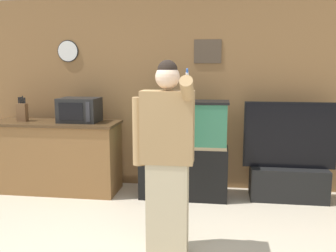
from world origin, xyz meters
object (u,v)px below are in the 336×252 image
at_px(counter_island, 57,156).
at_px(tv_on_stand, 288,172).
at_px(person_standing, 166,156).
at_px(aquarium_on_stand, 184,150).
at_px(knife_block, 22,112).
at_px(microwave, 80,110).

bearing_deg(counter_island, tv_on_stand, 1.46).
bearing_deg(tv_on_stand, person_standing, -130.36).
distance_m(counter_island, aquarium_on_stand, 1.74).
bearing_deg(person_standing, knife_block, 145.60).
bearing_deg(person_standing, microwave, 132.09).
height_order(knife_block, person_standing, person_standing).
bearing_deg(person_standing, tv_on_stand, 49.64).
height_order(microwave, tv_on_stand, microwave).
bearing_deg(counter_island, aquarium_on_stand, -0.89).
xyz_separation_m(microwave, knife_block, (-0.79, -0.04, -0.03)).
bearing_deg(aquarium_on_stand, counter_island, 179.11).
relative_size(counter_island, knife_block, 5.00).
xyz_separation_m(counter_island, microwave, (0.34, 0.03, 0.63)).
height_order(microwave, knife_block, knife_block).
xyz_separation_m(counter_island, aquarium_on_stand, (1.73, -0.03, 0.15)).
distance_m(tv_on_stand, person_standing, 2.14).
relative_size(knife_block, person_standing, 0.20).
relative_size(microwave, tv_on_stand, 0.41).
relative_size(tv_on_stand, person_standing, 0.72).
xyz_separation_m(knife_block, tv_on_stand, (3.51, 0.09, -0.72)).
height_order(counter_island, knife_block, knife_block).
distance_m(counter_island, knife_block, 0.75).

